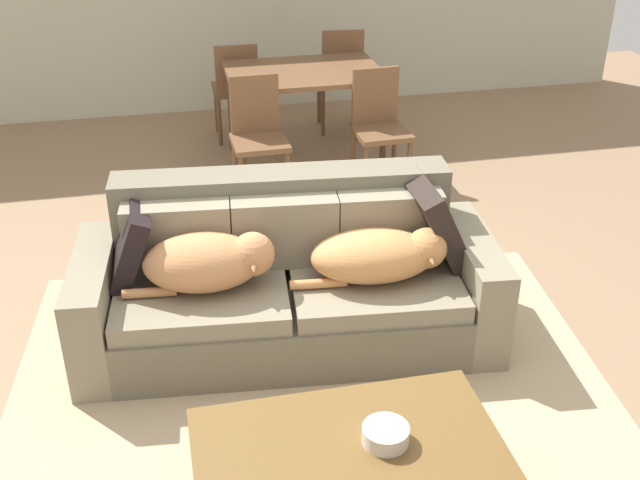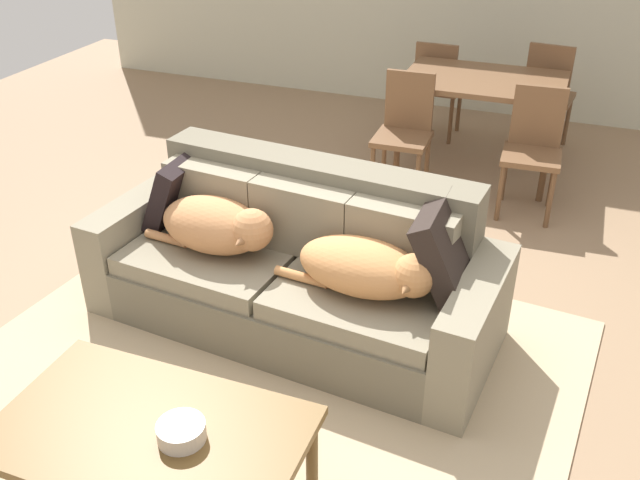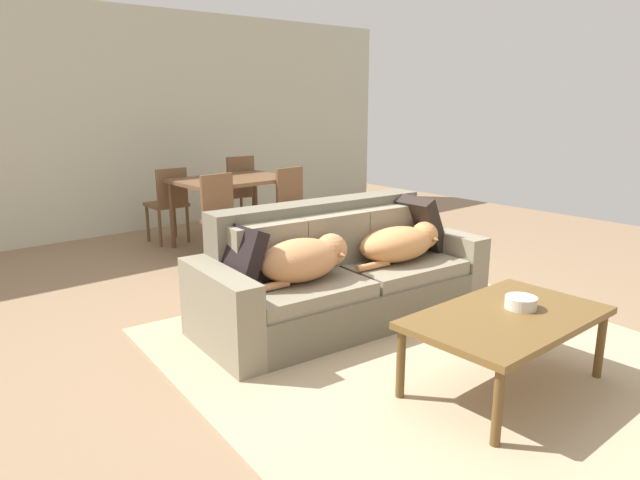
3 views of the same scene
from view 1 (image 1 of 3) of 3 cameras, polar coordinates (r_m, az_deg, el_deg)
The scene contains 14 objects.
ground_plane at distance 4.41m, azimuth -0.09°, elevation -7.11°, with size 10.00×10.00×0.00m, color #917254.
area_rug at distance 3.82m, azimuth -0.11°, elevation -13.72°, with size 3.02×3.07×0.01m, color tan.
couch at distance 4.28m, azimuth -2.40°, elevation -3.05°, with size 2.30×1.09×0.87m.
dog_on_left_cushion at distance 4.03m, azimuth -7.99°, elevation -1.53°, with size 0.78×0.43×0.30m.
dog_on_right_cushion at distance 4.09m, azimuth 4.38°, elevation -1.10°, with size 0.83×0.44×0.28m.
throw_pillow_by_left_arm at distance 4.21m, azimuth -13.67°, elevation -0.18°, with size 0.10×0.42×0.42m, color black.
throw_pillow_by_right_arm at distance 4.29m, azimuth 8.39°, elevation 1.39°, with size 0.12×0.48×0.48m, color black.
coffee_table at distance 3.12m, azimuth 2.12°, elevation -15.46°, with size 1.18×0.71×0.46m.
bowl_on_coffee_table at distance 3.10m, azimuth 4.79°, elevation -13.90°, with size 0.18×0.18×0.07m, color silver.
dining_table at distance 6.38m, azimuth -1.15°, elevation 11.55°, with size 1.22×0.85×0.78m.
dining_chair_near_left at distance 5.84m, azimuth -4.53°, elevation 7.83°, with size 0.41×0.41×0.91m.
dining_chair_near_right at distance 6.04m, azimuth 4.29°, elevation 8.50°, with size 0.42×0.42×0.90m.
dining_chair_far_left at distance 6.94m, azimuth -6.09°, elevation 11.06°, with size 0.41×0.41×0.87m.
dining_chair_far_right at distance 7.09m, azimuth 1.53°, elevation 11.88°, with size 0.44×0.44×0.95m.
Camera 1 is at (-0.76, -3.49, 2.59)m, focal length 44.06 mm.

